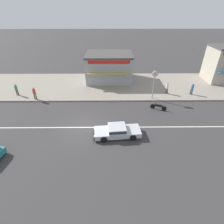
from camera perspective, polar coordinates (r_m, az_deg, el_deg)
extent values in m
plane|color=#383535|center=(17.91, -8.85, -4.99)|extent=(160.00, 160.00, 0.00)
cube|color=silver|center=(17.91, -8.85, -4.98)|extent=(50.40, 0.14, 0.01)
cube|color=gray|center=(26.90, -6.13, 8.63)|extent=(68.00, 10.00, 0.15)
cube|color=#B7BABF|center=(16.47, 1.78, -6.54)|extent=(4.41, 2.03, 0.48)
cube|color=#B7BABF|center=(16.19, 1.62, -5.30)|extent=(1.73, 1.62, 0.42)
cube|color=#28333D|center=(16.19, 1.62, -5.30)|extent=(1.67, 1.65, 0.27)
cube|color=black|center=(16.44, -5.87, -7.24)|extent=(0.26, 1.62, 0.28)
cube|color=white|center=(15.86, -5.78, -7.98)|extent=(0.10, 0.25, 0.14)
cube|color=white|center=(16.77, -5.83, -5.45)|extent=(0.10, 0.25, 0.14)
cylinder|color=black|center=(15.84, -2.69, -8.88)|extent=(0.62, 0.27, 0.60)
cylinder|color=black|center=(17.06, -3.00, -5.44)|extent=(0.62, 0.27, 0.60)
cylinder|color=black|center=(16.14, 6.85, -8.22)|extent=(0.62, 0.27, 0.60)
cylinder|color=black|center=(17.34, 5.82, -4.90)|extent=(0.62, 0.27, 0.60)
cylinder|color=black|center=(21.14, 16.66, 1.11)|extent=(0.55, 0.31, 0.56)
cylinder|color=black|center=(21.25, 13.13, 1.83)|extent=(0.55, 0.31, 0.56)
cube|color=black|center=(21.08, 14.96, 1.94)|extent=(1.10, 0.57, 0.18)
cube|color=black|center=(21.03, 14.57, 2.36)|extent=(0.65, 0.46, 0.12)
ellipsoid|color=black|center=(21.01, 15.63, 2.10)|extent=(0.46, 0.38, 0.22)
cylinder|color=#232326|center=(20.90, 16.78, 2.30)|extent=(0.25, 0.53, 0.03)
cylinder|color=#9E9EA3|center=(22.75, 13.34, 7.70)|extent=(0.12, 0.12, 2.95)
cylinder|color=#9E9EA3|center=(22.09, 13.93, 12.02)|extent=(0.71, 0.18, 0.71)
cylinder|color=white|center=(22.00, 13.98, 11.93)|extent=(0.62, 0.02, 0.62)
cylinder|color=white|center=(22.17, 13.88, 12.10)|extent=(0.62, 0.02, 0.62)
cube|color=black|center=(21.99, 13.99, 11.92)|extent=(0.10, 0.01, 0.32)
cube|color=black|center=(21.99, 13.99, 11.92)|extent=(0.47, 0.01, 0.23)
cylinder|color=#4C4238|center=(26.69, -28.71, 5.65)|extent=(0.14, 0.14, 0.79)
cylinder|color=#4C4238|center=(26.60, -28.33, 5.67)|extent=(0.14, 0.14, 0.79)
cylinder|color=#389956|center=(26.39, -28.91, 7.00)|extent=(0.34, 0.34, 0.60)
sphere|color=#D6AD89|center=(26.25, -29.14, 7.80)|extent=(0.21, 0.21, 0.21)
cylinder|color=#4C4238|center=(24.48, -23.99, 4.71)|extent=(0.14, 0.14, 0.81)
cylinder|color=#4C4238|center=(24.40, -23.56, 4.73)|extent=(0.14, 0.14, 0.81)
cylinder|color=#D63D33|center=(24.16, -24.14, 6.20)|extent=(0.34, 0.34, 0.61)
sphere|color=#D6AD89|center=(24.00, -24.35, 7.09)|extent=(0.22, 0.22, 0.22)
cylinder|color=#333338|center=(25.94, 24.27, 6.10)|extent=(0.14, 0.14, 0.78)
cylinder|color=#333338|center=(26.03, 24.68, 6.08)|extent=(0.14, 0.14, 0.78)
cylinder|color=#336BB7|center=(25.73, 24.81, 7.44)|extent=(0.34, 0.34, 0.58)
sphere|color=tan|center=(25.58, 25.01, 8.24)|extent=(0.21, 0.21, 0.21)
cylinder|color=#4C4238|center=(24.98, 17.14, 6.60)|extent=(0.14, 0.14, 0.76)
cylinder|color=#4C4238|center=(25.04, 17.58, 6.59)|extent=(0.14, 0.14, 0.76)
cylinder|color=silver|center=(24.75, 17.61, 7.99)|extent=(0.34, 0.34, 0.57)
sphere|color=#997051|center=(24.60, 17.75, 8.81)|extent=(0.21, 0.21, 0.21)
cube|color=#999EA8|center=(28.19, -0.97, 14.29)|extent=(6.86, 5.42, 3.88)
cube|color=#474442|center=(27.63, -1.01, 18.35)|extent=(7.00, 5.53, 0.24)
cube|color=gold|center=(25.26, -1.00, 12.42)|extent=(6.17, 0.90, 0.28)
cube|color=red|center=(25.10, -1.03, 15.95)|extent=(5.83, 0.08, 0.44)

